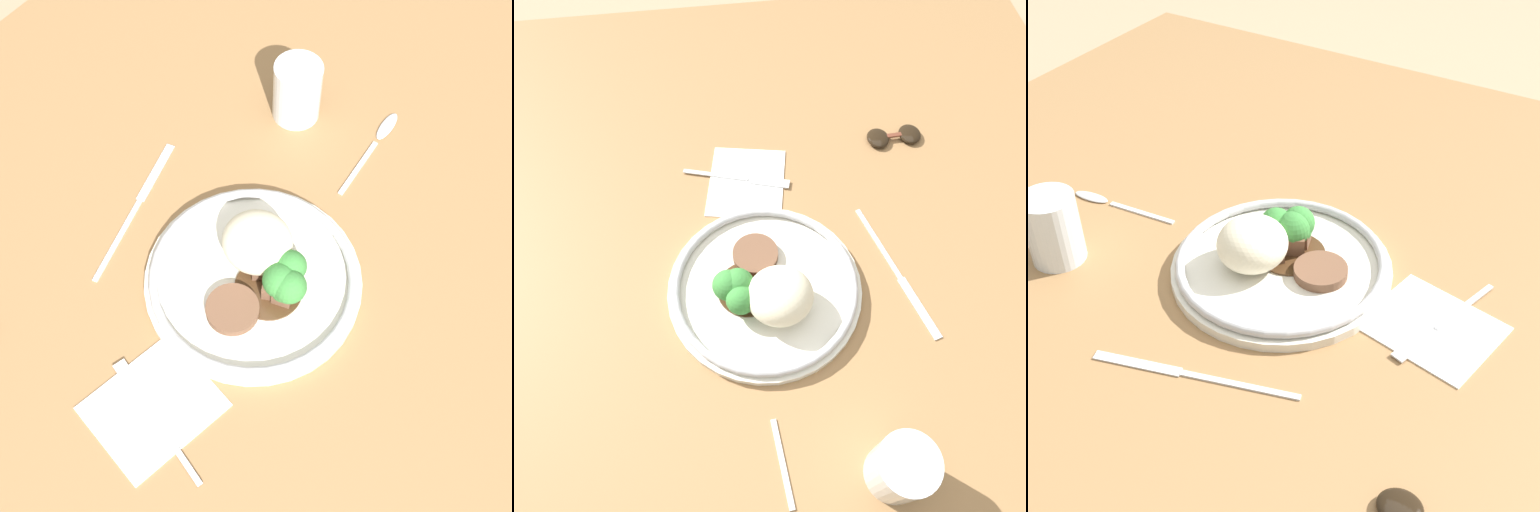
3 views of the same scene
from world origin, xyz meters
The scene contains 8 objects.
ground_plane centered at (0.00, 0.00, 0.00)m, with size 8.00×8.00×0.00m, color #998466.
dining_table centered at (0.00, 0.00, 0.02)m, with size 1.35×1.23×0.04m.
napkin centered at (-0.20, 0.01, 0.04)m, with size 0.16×0.14×0.00m.
plate centered at (0.01, 0.01, 0.06)m, with size 0.27×0.27×0.08m.
juice_glass centered at (0.26, 0.13, 0.08)m, with size 0.07×0.07×0.09m.
fork centered at (-0.20, 0.01, 0.04)m, with size 0.06×0.17×0.00m.
knife centered at (0.00, 0.21, 0.04)m, with size 0.23×0.07×0.00m.
sunglasses centered at (-0.26, 0.27, 0.05)m, with size 0.05×0.10×0.01m.
Camera 2 is at (0.31, -0.02, 0.68)m, focal length 35.00 mm.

